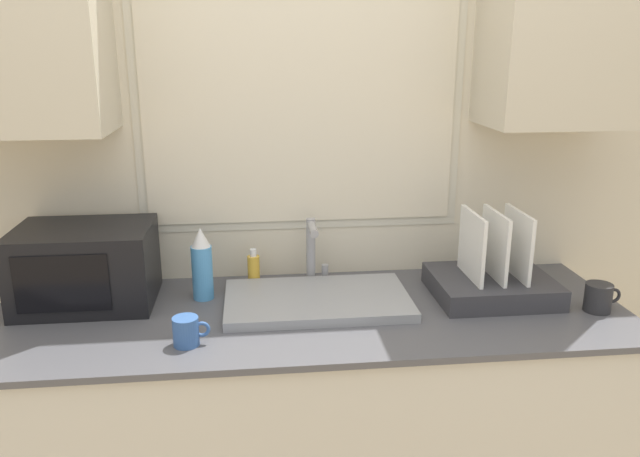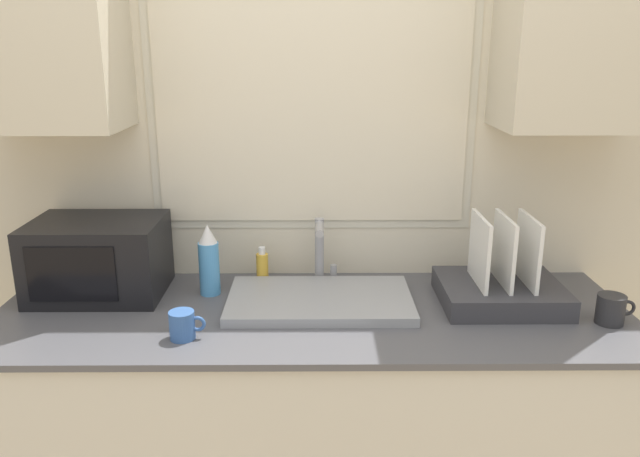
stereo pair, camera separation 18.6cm
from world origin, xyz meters
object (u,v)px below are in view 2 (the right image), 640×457
(faucet, at_px, (321,247))
(soap_bottle, at_px, (262,267))
(spray_bottle, at_px, (209,261))
(dish_rack, at_px, (501,286))
(mug_near_sink, at_px, (183,325))
(microwave, at_px, (98,258))

(faucet, distance_m, soap_bottle, 0.22)
(faucet, distance_m, spray_bottle, 0.39)
(dish_rack, distance_m, mug_near_sink, 1.01)
(dish_rack, relative_size, mug_near_sink, 3.71)
(mug_near_sink, bearing_deg, dish_rack, 14.26)
(spray_bottle, height_order, soap_bottle, spray_bottle)
(mug_near_sink, bearing_deg, soap_bottle, 66.78)
(microwave, height_order, dish_rack, dish_rack)
(microwave, xyz_separation_m, spray_bottle, (0.37, -0.00, -0.01))
(microwave, xyz_separation_m, dish_rack, (1.32, -0.09, -0.07))
(spray_bottle, bearing_deg, microwave, 179.40)
(dish_rack, bearing_deg, spray_bottle, 174.76)
(faucet, bearing_deg, mug_near_sink, -132.55)
(microwave, relative_size, dish_rack, 1.10)
(spray_bottle, bearing_deg, faucet, 14.45)
(soap_bottle, bearing_deg, spray_bottle, -147.13)
(faucet, xyz_separation_m, dish_rack, (0.58, -0.18, -0.07))
(microwave, distance_m, mug_near_sink, 0.49)
(faucet, distance_m, microwave, 0.75)
(spray_bottle, bearing_deg, soap_bottle, 32.87)
(faucet, bearing_deg, microwave, -172.89)
(faucet, xyz_separation_m, spray_bottle, (-0.37, -0.10, -0.02))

